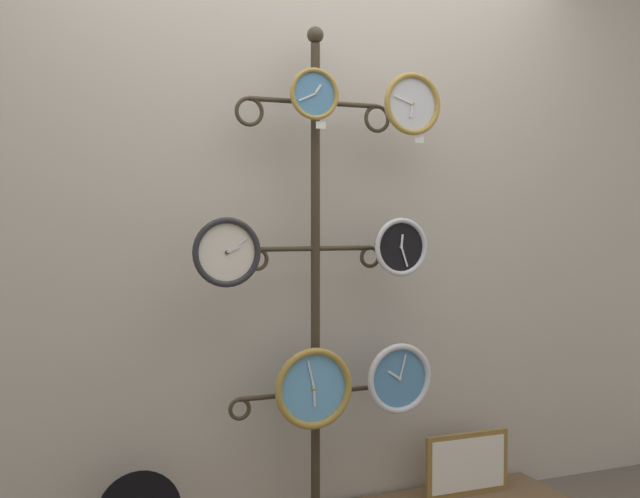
{
  "coord_description": "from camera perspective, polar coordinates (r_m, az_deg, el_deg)",
  "views": [
    {
      "loc": [
        -1.1,
        -2.38,
        1.26
      ],
      "look_at": [
        0.0,
        0.36,
        1.15
      ],
      "focal_mm": 42.0,
      "sensor_mm": 36.0,
      "label": 1
    }
  ],
  "objects": [
    {
      "name": "clock_top_center",
      "position": [
        2.94,
        -0.46,
        11.72
      ],
      "size": [
        0.2,
        0.04,
        0.2
      ],
      "color": "#4C84B2"
    },
    {
      "name": "price_tag_mid",
      "position": [
        3.12,
        7.58,
        8.28
      ],
      "size": [
        0.04,
        0.0,
        0.03
      ],
      "color": "white"
    },
    {
      "name": "clock_top_right",
      "position": [
        3.12,
        7.01,
        10.9
      ],
      "size": [
        0.26,
        0.04,
        0.26
      ],
      "color": "silver"
    },
    {
      "name": "display_stand",
      "position": [
        3.05,
        -0.35,
        -8.15
      ],
      "size": [
        0.72,
        0.36,
        2.03
      ],
      "color": "#382D1E",
      "rests_on": "ground_plane"
    },
    {
      "name": "clock_middle_right",
      "position": [
        3.06,
        6.15,
        0.15
      ],
      "size": [
        0.24,
        0.04,
        0.24
      ],
      "color": "black"
    },
    {
      "name": "clock_bottom_right",
      "position": [
        3.13,
        6.04,
        -9.78
      ],
      "size": [
        0.29,
        0.04,
        0.29
      ],
      "color": "#4C84B2"
    },
    {
      "name": "shop_wall",
      "position": [
        3.15,
        -1.43,
        4.74
      ],
      "size": [
        4.4,
        0.04,
        2.8
      ],
      "color": "#BCB2A3",
      "rests_on": "ground_plane"
    },
    {
      "name": "clock_middle_left",
      "position": [
        2.78,
        -7.14,
        -0.25
      ],
      "size": [
        0.26,
        0.04,
        0.26
      ],
      "color": "silver"
    },
    {
      "name": "price_tag_upper",
      "position": [
        2.93,
        0.06,
        9.43
      ],
      "size": [
        0.04,
        0.0,
        0.03
      ],
      "color": "white"
    },
    {
      "name": "clock_bottom_center",
      "position": [
        2.98,
        -0.5,
        -10.56
      ],
      "size": [
        0.32,
        0.04,
        0.32
      ],
      "color": "#60A8DB"
    },
    {
      "name": "picture_frame",
      "position": [
        3.46,
        11.17,
        -15.77
      ],
      "size": [
        0.41,
        0.02,
        0.27
      ],
      "color": "olive",
      "rests_on": "low_shelf"
    }
  ]
}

